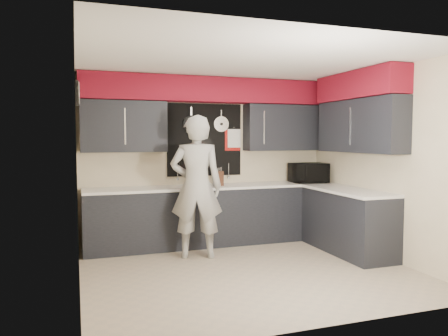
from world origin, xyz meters
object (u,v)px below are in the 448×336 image
object	(u,v)px
microwave	(308,173)
person	(196,187)
utensil_crock	(197,181)
knife_block	(219,178)
coffee_maker	(201,176)

from	to	relation	value
microwave	person	size ratio (longest dim) A/B	0.30
microwave	utensil_crock	xyz separation A→B (m)	(-1.88, 0.12, -0.09)
knife_block	utensil_crock	bearing A→B (deg)	155.47
microwave	utensil_crock	bearing A→B (deg)	-179.72
coffee_maker	person	bearing A→B (deg)	-93.52
utensil_crock	coffee_maker	world-z (taller)	coffee_maker
knife_block	person	bearing A→B (deg)	-140.15
person	microwave	bearing A→B (deg)	-147.94
knife_block	person	size ratio (longest dim) A/B	0.11
utensil_crock	person	xyz separation A→B (m)	(-0.19, -0.69, -0.01)
microwave	utensil_crock	world-z (taller)	microwave
utensil_crock	microwave	bearing A→B (deg)	-3.79
utensil_crock	coffee_maker	size ratio (longest dim) A/B	0.49
person	utensil_crock	bearing A→B (deg)	-88.95
utensil_crock	coffee_maker	bearing A→B (deg)	-49.67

